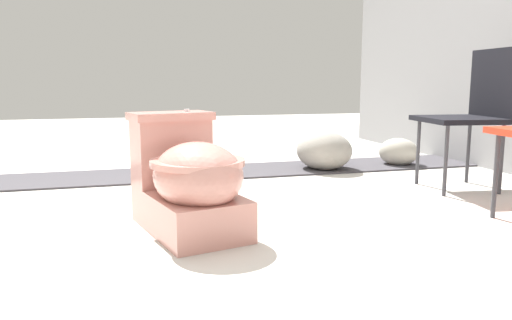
% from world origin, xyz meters
% --- Properties ---
extents(ground_plane, '(14.00, 14.00, 0.00)m').
position_xyz_m(ground_plane, '(0.00, 0.00, 0.00)').
color(ground_plane, beige).
extents(gravel_strip, '(0.56, 8.00, 0.01)m').
position_xyz_m(gravel_strip, '(-1.33, 0.50, 0.01)').
color(gravel_strip, '#423F44').
rests_on(gravel_strip, ground).
extents(toilet, '(0.70, 0.51, 0.52)m').
position_xyz_m(toilet, '(0.00, 0.15, 0.22)').
color(toilet, tan).
rests_on(toilet, ground).
extents(folding_chair_left, '(0.49, 0.49, 0.83)m').
position_xyz_m(folding_chair_left, '(-0.41, 1.93, 0.51)').
color(folding_chair_left, black).
rests_on(folding_chair_left, ground).
extents(boulder_near, '(0.39, 0.39, 0.21)m').
position_xyz_m(boulder_near, '(-1.26, 1.94, 0.11)').
color(boulder_near, '#ADA899').
rests_on(boulder_near, ground).
extents(boulder_far, '(0.55, 0.53, 0.29)m').
position_xyz_m(boulder_far, '(-1.24, 1.31, 0.14)').
color(boulder_far, gray).
rests_on(boulder_far, ground).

